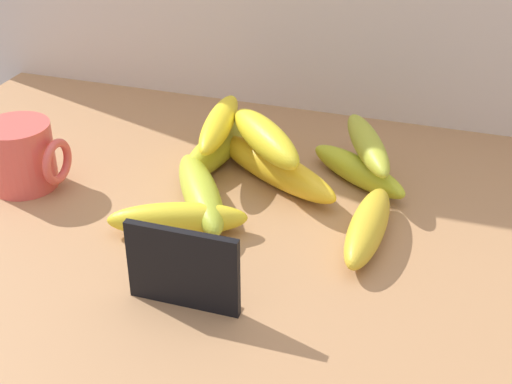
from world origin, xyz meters
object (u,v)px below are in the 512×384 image
at_px(banana_0, 178,219).
at_px(banana_1, 200,192).
at_px(coffee_mug, 22,156).
at_px(banana_6, 368,144).
at_px(banana_8, 219,124).
at_px(banana_5, 368,227).
at_px(banana_2, 358,171).
at_px(chalkboard_sign, 183,271).
at_px(banana_3, 274,168).
at_px(banana_4, 219,146).
at_px(banana_7, 265,138).

distance_m(banana_0, banana_1, 0.06).
bearing_deg(coffee_mug, banana_6, 19.47).
bearing_deg(banana_8, banana_5, -28.33).
bearing_deg(banana_5, banana_2, 105.72).
bearing_deg(chalkboard_sign, banana_5, 47.20).
distance_m(coffee_mug, banana_8, 0.24).
xyz_separation_m(banana_0, banana_5, (0.20, 0.05, 0.00)).
relative_size(banana_1, banana_3, 0.86).
bearing_deg(banana_4, banana_5, -29.99).
height_order(coffee_mug, banana_3, coffee_mug).
distance_m(banana_3, banana_6, 0.12).
bearing_deg(chalkboard_sign, banana_2, 68.23).
distance_m(banana_1, banana_5, 0.20).
xyz_separation_m(banana_0, banana_6, (0.17, 0.18, 0.03)).
xyz_separation_m(banana_2, banana_4, (-0.18, 0.00, 0.00)).
xyz_separation_m(banana_3, banana_8, (-0.08, 0.02, 0.04)).
xyz_separation_m(banana_1, banana_6, (0.17, 0.12, 0.03)).
bearing_deg(banana_4, banana_0, -84.56).
relative_size(chalkboard_sign, banana_1, 0.62).
height_order(banana_5, banana_7, banana_7).
height_order(chalkboard_sign, banana_5, chalkboard_sign).
xyz_separation_m(banana_1, banana_7, (0.05, 0.08, 0.04)).
xyz_separation_m(banana_0, banana_3, (0.07, 0.14, 0.00)).
bearing_deg(banana_5, banana_7, 148.24).
xyz_separation_m(chalkboard_sign, banana_0, (-0.05, 0.11, -0.02)).
bearing_deg(banana_0, banana_7, 67.39).
distance_m(banana_0, banana_8, 0.17).
xyz_separation_m(chalkboard_sign, banana_2, (0.11, 0.28, -0.02)).
bearing_deg(banana_6, banana_1, -144.52).
bearing_deg(banana_8, banana_4, 115.94).
xyz_separation_m(banana_2, banana_3, (-0.10, -0.03, 0.00)).
distance_m(coffee_mug, banana_6, 0.41).
xyz_separation_m(banana_4, banana_7, (0.07, -0.04, 0.04)).
bearing_deg(banana_3, banana_6, 19.89).
bearing_deg(banana_6, banana_5, -78.48).
bearing_deg(banana_1, banana_4, 99.90).
bearing_deg(banana_5, banana_6, 101.52).
relative_size(banana_4, banana_6, 1.14).
height_order(coffee_mug, banana_6, coffee_mug).
relative_size(banana_0, banana_4, 0.85).
xyz_separation_m(coffee_mug, banana_6, (0.39, 0.14, 0.01)).
relative_size(banana_0, banana_3, 0.74).
bearing_deg(banana_8, coffee_mug, -149.57).
bearing_deg(banana_2, chalkboard_sign, -111.77).
height_order(banana_0, banana_7, banana_7).
bearing_deg(banana_2, banana_7, -162.82).
xyz_separation_m(chalkboard_sign, banana_5, (0.15, 0.16, -0.02)).
relative_size(banana_1, banana_7, 1.13).
bearing_deg(banana_8, banana_1, -81.97).
xyz_separation_m(banana_2, banana_5, (0.03, -0.12, 0.00)).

